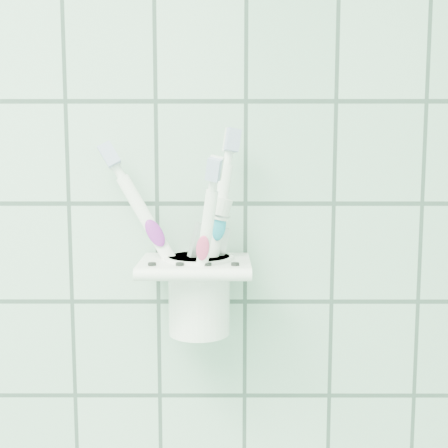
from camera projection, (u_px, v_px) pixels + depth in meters
The scene contains 6 objects.
holder_bracket at pixel (195, 267), 0.58m from camera, with size 0.11×0.10×0.04m.
cup at pixel (199, 291), 0.59m from camera, with size 0.07×0.07×0.08m.
toothbrush_pink at pixel (208, 222), 0.57m from camera, with size 0.11×0.04×0.21m.
toothbrush_blue at pixel (201, 228), 0.57m from camera, with size 0.04×0.04×0.21m.
toothbrush_orange at pixel (192, 240), 0.57m from camera, with size 0.04×0.06×0.19m.
toothpaste_tube at pixel (188, 250), 0.59m from camera, with size 0.06×0.04×0.15m.
Camera 1 is at (0.67, 0.58, 1.41)m, focal length 45.00 mm.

